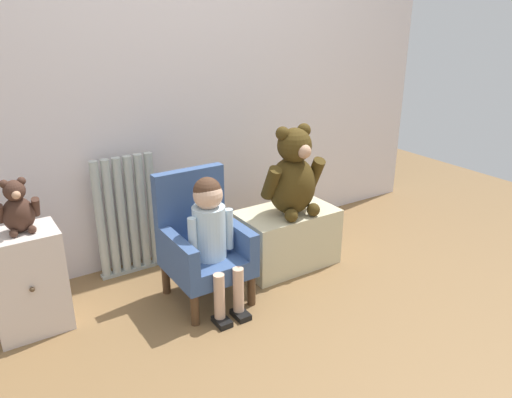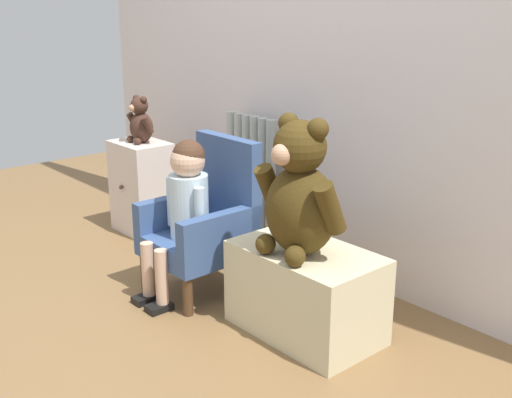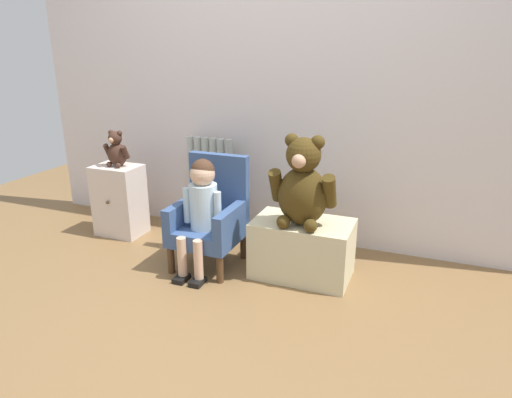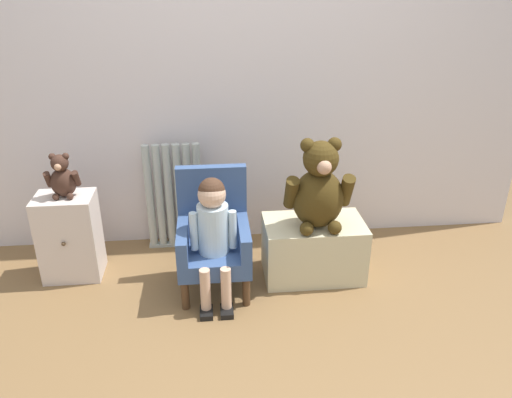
{
  "view_description": "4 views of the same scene",
  "coord_description": "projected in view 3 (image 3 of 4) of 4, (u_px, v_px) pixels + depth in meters",
  "views": [
    {
      "loc": [
        -1.28,
        -1.58,
        1.49
      ],
      "look_at": [
        0.12,
        0.58,
        0.5
      ],
      "focal_mm": 35.0,
      "sensor_mm": 36.0,
      "label": 1
    },
    {
      "loc": [
        1.98,
        -1.03,
        1.27
      ],
      "look_at": [
        0.07,
        0.62,
        0.49
      ],
      "focal_mm": 45.0,
      "sensor_mm": 36.0,
      "label": 2
    },
    {
      "loc": [
        1.04,
        -1.81,
        1.34
      ],
      "look_at": [
        0.1,
        0.56,
        0.48
      ],
      "focal_mm": 32.0,
      "sensor_mm": 36.0,
      "label": 3
    },
    {
      "loc": [
        -0.22,
        -1.91,
        1.7
      ],
      "look_at": [
        0.02,
        0.56,
        0.55
      ],
      "focal_mm": 35.0,
      "sensor_mm": 36.0,
      "label": 4
    }
  ],
  "objects": [
    {
      "name": "radiator",
      "position": [
        210.0,
        186.0,
        3.36
      ],
      "size": [
        0.37,
        0.05,
        0.71
      ],
      "color": "#A9B2AD",
      "rests_on": "ground_plane"
    },
    {
      "name": "back_wall",
      "position": [
        277.0,
        67.0,
        3.04
      ],
      "size": [
        3.8,
        0.05,
        2.4
      ],
      "primitive_type": "cube",
      "color": "silver",
      "rests_on": "ground_plane"
    },
    {
      "name": "child_figure",
      "position": [
        202.0,
        201.0,
        2.73
      ],
      "size": [
        0.25,
        0.35,
        0.71
      ],
      "color": "silver",
      "rests_on": "ground_plane"
    },
    {
      "name": "small_teddy_bear",
      "position": [
        117.0,
        150.0,
        3.23
      ],
      "size": [
        0.19,
        0.13,
        0.26
      ],
      "color": "#3F271D",
      "rests_on": "small_dresser"
    },
    {
      "name": "small_dresser",
      "position": [
        120.0,
        200.0,
        3.35
      ],
      "size": [
        0.33,
        0.27,
        0.52
      ],
      "color": "beige",
      "rests_on": "ground_plane"
    },
    {
      "name": "low_bench",
      "position": [
        302.0,
        249.0,
        2.75
      ],
      "size": [
        0.59,
        0.35,
        0.35
      ],
      "primitive_type": "cube",
      "color": "beige",
      "rests_on": "ground_plane"
    },
    {
      "name": "ground_plane",
      "position": [
        200.0,
        315.0,
        2.39
      ],
      "size": [
        6.0,
        6.0,
        0.0
      ],
      "primitive_type": "plane",
      "color": "brown"
    },
    {
      "name": "child_armchair",
      "position": [
        211.0,
        216.0,
        2.88
      ],
      "size": [
        0.4,
        0.42,
        0.69
      ],
      "color": "#385383",
      "rests_on": "ground_plane"
    },
    {
      "name": "large_teddy_bear",
      "position": [
        303.0,
        186.0,
        2.58
      ],
      "size": [
        0.38,
        0.27,
        0.53
      ],
      "color": "#423111",
      "rests_on": "low_bench"
    }
  ]
}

